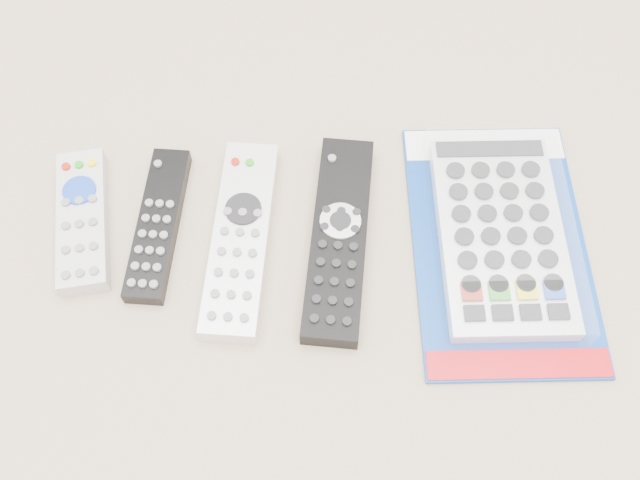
{
  "coord_description": "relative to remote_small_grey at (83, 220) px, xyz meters",
  "views": [
    {
      "loc": [
        0.01,
        -0.37,
        0.65
      ],
      "look_at": [
        0.03,
        -0.03,
        0.01
      ],
      "focal_mm": 40.0,
      "sensor_mm": 36.0,
      "label": 1
    }
  ],
  "objects": [
    {
      "name": "remote_small_grey",
      "position": [
        0.0,
        0.0,
        0.0
      ],
      "size": [
        0.07,
        0.17,
        0.02
      ],
      "rotation": [
        0.0,
        0.0,
        0.11
      ],
      "color": "#B5B5B8",
      "rests_on": "ground"
    },
    {
      "name": "remote_slim_black",
      "position": [
        0.08,
        -0.01,
        -0.0
      ],
      "size": [
        0.06,
        0.18,
        0.02
      ],
      "rotation": [
        0.0,
        0.0,
        -0.13
      ],
      "color": "black",
      "rests_on": "ground"
    },
    {
      "name": "remote_silver_dvd",
      "position": [
        0.16,
        -0.03,
        0.0
      ],
      "size": [
        0.08,
        0.23,
        0.03
      ],
      "rotation": [
        0.0,
        0.0,
        -0.12
      ],
      "color": "silver",
      "rests_on": "ground"
    },
    {
      "name": "remote_large_black",
      "position": [
        0.26,
        -0.04,
        0.0
      ],
      "size": [
        0.09,
        0.24,
        0.03
      ],
      "rotation": [
        0.0,
        0.0,
        -0.15
      ],
      "color": "black",
      "rests_on": "ground"
    },
    {
      "name": "jumbo_remote_packaged",
      "position": [
        0.43,
        -0.04,
        0.01
      ],
      "size": [
        0.19,
        0.3,
        0.04
      ],
      "rotation": [
        0.0,
        0.0,
        -0.03
      ],
      "color": "#0D3B96",
      "rests_on": "ground"
    }
  ]
}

